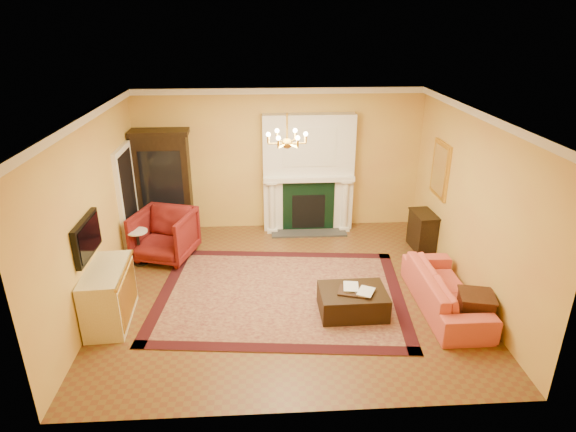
{
  "coord_description": "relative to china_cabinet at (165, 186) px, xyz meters",
  "views": [
    {
      "loc": [
        -0.42,
        -7.07,
        4.33
      ],
      "look_at": [
        0.03,
        0.3,
        1.24
      ],
      "focal_mm": 30.0,
      "sensor_mm": 36.0,
      "label": 1
    }
  ],
  "objects": [
    {
      "name": "doorway",
      "position": [
        -0.55,
        -0.79,
        -0.02
      ],
      "size": [
        0.08,
        1.05,
        2.1
      ],
      "color": "white",
      "rests_on": "wall_left"
    },
    {
      "name": "end_table",
      "position": [
        5.12,
        -3.71,
        -0.8
      ],
      "size": [
        0.56,
        0.56,
        0.53
      ],
      "primitive_type": "cube",
      "rotation": [
        0.0,
        0.0,
        -0.24
      ],
      "color": "#371A0F",
      "rests_on": "floor"
    },
    {
      "name": "topiary_left",
      "position": [
        2.44,
        0.04,
        0.37
      ],
      "size": [
        0.14,
        0.14,
        0.39
      ],
      "color": "gray",
      "rests_on": "fireplace"
    },
    {
      "name": "console_table",
      "position": [
        5.18,
        -1.04,
        -0.71
      ],
      "size": [
        0.42,
        0.68,
        0.73
      ],
      "primitive_type": "cube",
      "rotation": [
        0.0,
        0.0,
        0.07
      ],
      "color": "black",
      "rests_on": "floor"
    },
    {
      "name": "leather_ottoman",
      "position": [
        3.38,
        -3.24,
        -0.86
      ],
      "size": [
        1.04,
        0.76,
        0.38
      ],
      "primitive_type": "cube",
      "rotation": [
        0.0,
        0.0,
        0.02
      ],
      "color": "black",
      "rests_on": "oriental_rug"
    },
    {
      "name": "oriental_rug",
      "position": [
        2.28,
        -2.63,
        -1.06
      ],
      "size": [
        4.36,
        3.45,
        0.02
      ],
      "primitive_type": "cube",
      "rotation": [
        0.0,
        0.0,
        -0.1
      ],
      "color": "#450E1B",
      "rests_on": "floor"
    },
    {
      "name": "fireplace",
      "position": [
        3.0,
        0.08,
        0.13
      ],
      "size": [
        1.9,
        0.7,
        2.5
      ],
      "color": "silver",
      "rests_on": "wall_back"
    },
    {
      "name": "book_a",
      "position": [
        3.24,
        -3.17,
        -0.49
      ],
      "size": [
        0.23,
        0.06,
        0.31
      ],
      "primitive_type": "imported",
      "rotation": [
        0.0,
        0.0,
        -0.15
      ],
      "color": "gray",
      "rests_on": "ottoman_tray"
    },
    {
      "name": "wall_left",
      "position": [
        -0.61,
        -2.49,
        0.43
      ],
      "size": [
        0.02,
        5.5,
        3.0
      ],
      "primitive_type": "cube",
      "color": "#DBBF4E",
      "rests_on": "floor"
    },
    {
      "name": "tv_panel",
      "position": [
        -0.55,
        -3.09,
        0.28
      ],
      "size": [
        0.09,
        0.95,
        0.58
      ],
      "color": "black",
      "rests_on": "wall_left"
    },
    {
      "name": "topiary_right",
      "position": [
        3.75,
        0.04,
        0.4
      ],
      "size": [
        0.16,
        0.16,
        0.44
      ],
      "color": "gray",
      "rests_on": "fireplace"
    },
    {
      "name": "wall_back",
      "position": [
        2.4,
        0.27,
        0.43
      ],
      "size": [
        6.0,
        0.02,
        3.0
      ],
      "primitive_type": "cube",
      "color": "#DBBF4E",
      "rests_on": "floor"
    },
    {
      "name": "crown_molding",
      "position": [
        2.4,
        -1.53,
        1.87
      ],
      "size": [
        6.0,
        5.5,
        0.12
      ],
      "color": "white",
      "rests_on": "ceiling"
    },
    {
      "name": "ceiling",
      "position": [
        2.4,
        -2.49,
        1.94
      ],
      "size": [
        6.0,
        5.5,
        0.02
      ],
      "primitive_type": "cube",
      "color": "white",
      "rests_on": "wall_back"
    },
    {
      "name": "coral_sofa",
      "position": [
        4.88,
        -3.17,
        -0.66
      ],
      "size": [
        0.62,
        2.1,
        0.82
      ],
      "primitive_type": "imported",
      "rotation": [
        0.0,
        0.0,
        1.57
      ],
      "color": "#CE4641",
      "rests_on": "floor"
    },
    {
      "name": "ottoman_tray",
      "position": [
        3.35,
        -3.27,
        -0.66
      ],
      "size": [
        0.48,
        0.42,
        0.03
      ],
      "primitive_type": "cube",
      "rotation": [
        0.0,
        0.0,
        -0.29
      ],
      "color": "black",
      "rests_on": "leather_ottoman"
    },
    {
      "name": "wall_right",
      "position": [
        5.41,
        -2.49,
        0.43
      ],
      "size": [
        0.02,
        5.5,
        3.0
      ],
      "primitive_type": "cube",
      "color": "#DBBF4E",
      "rests_on": "floor"
    },
    {
      "name": "floor",
      "position": [
        2.4,
        -2.49,
        -1.08
      ],
      "size": [
        6.0,
        5.5,
        0.02
      ],
      "primitive_type": "cube",
      "color": "brown",
      "rests_on": "ground"
    },
    {
      "name": "gilt_mirror",
      "position": [
        5.37,
        -1.09,
        0.58
      ],
      "size": [
        0.06,
        0.76,
        1.05
      ],
      "color": "gold",
      "rests_on": "wall_right"
    },
    {
      "name": "commode",
      "position": [
        -0.33,
        -3.2,
        -0.62
      ],
      "size": [
        0.63,
        1.23,
        0.89
      ],
      "primitive_type": "cube",
      "rotation": [
        0.0,
        0.0,
        0.06
      ],
      "color": "beige",
      "rests_on": "floor"
    },
    {
      "name": "china_cabinet",
      "position": [
        0.0,
        0.0,
        0.0
      ],
      "size": [
        1.08,
        0.52,
        2.14
      ],
      "primitive_type": "cube",
      "rotation": [
        0.0,
        0.0,
        0.03
      ],
      "color": "black",
      "rests_on": "floor"
    },
    {
      "name": "book_b",
      "position": [
        3.45,
        -3.29,
        -0.49
      ],
      "size": [
        0.21,
        0.12,
        0.31
      ],
      "primitive_type": "imported",
      "rotation": [
        0.0,
        0.0,
        -0.48
      ],
      "color": "gray",
      "rests_on": "ottoman_tray"
    },
    {
      "name": "chandelier",
      "position": [
        2.4,
        -2.49,
        1.54
      ],
      "size": [
        0.63,
        0.55,
        0.53
      ],
      "color": "gold",
      "rests_on": "ceiling"
    },
    {
      "name": "wingback_armchair",
      "position": [
        0.15,
        -1.16,
        -0.54
      ],
      "size": [
        1.25,
        1.21,
        1.05
      ],
      "primitive_type": "imported",
      "rotation": [
        0.0,
        0.0,
        -0.29
      ],
      "color": "maroon",
      "rests_on": "floor"
    },
    {
      "name": "pedestal_table",
      "position": [
        -0.3,
        -1.38,
        -0.68
      ],
      "size": [
        0.38,
        0.38,
        0.68
      ],
      "color": "black",
      "rests_on": "floor"
    },
    {
      "name": "wall_front",
      "position": [
        2.4,
        -5.25,
        0.43
      ],
      "size": [
        6.0,
        0.02,
        3.0
      ],
      "primitive_type": "cube",
      "color": "#DBBF4E",
      "rests_on": "floor"
    }
  ]
}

